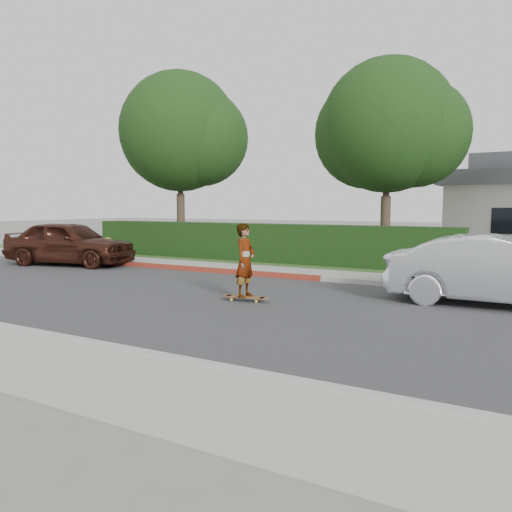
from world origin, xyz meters
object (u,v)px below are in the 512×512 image
object	(u,v)px
skateboarder	(245,260)
car_silver	(499,271)
car_maroon	(69,243)
skateboard	(245,297)

from	to	relation	value
skateboarder	car_silver	size ratio (longest dim) A/B	0.36
skateboarder	car_maroon	distance (m)	9.67
car_silver	skateboarder	bearing A→B (deg)	112.52
skateboard	skateboarder	xyz separation A→B (m)	(0.00, 0.00, 0.85)
car_maroon	skateboarder	bearing A→B (deg)	-119.25
skateboard	car_silver	size ratio (longest dim) A/B	0.25
skateboarder	car_silver	distance (m)	5.53
skateboard	car_maroon	xyz separation A→B (m)	(-9.22, 2.91, 0.72)
skateboard	skateboarder	world-z (taller)	skateboarder
skateboarder	car_maroon	world-z (taller)	skateboarder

